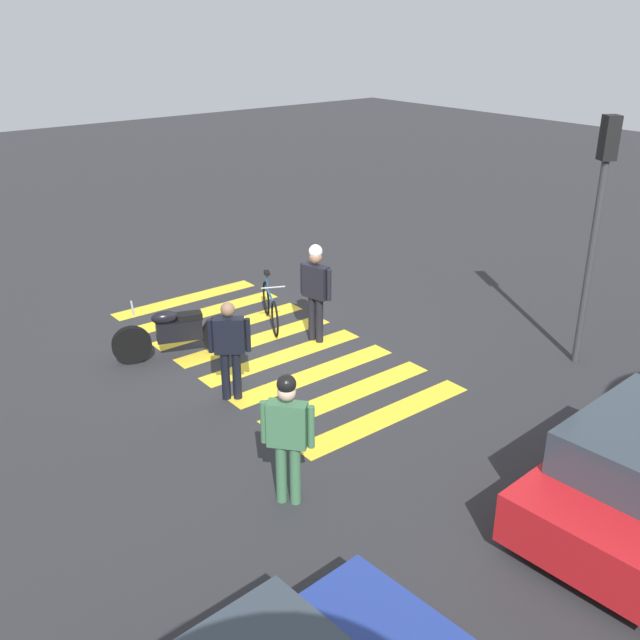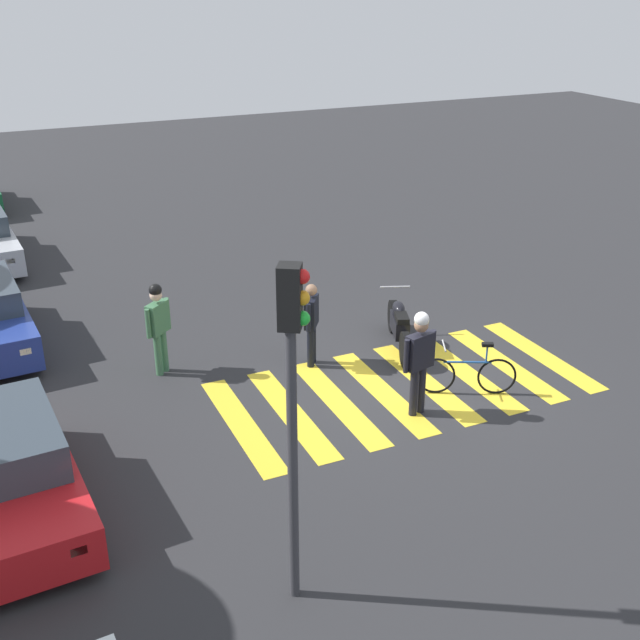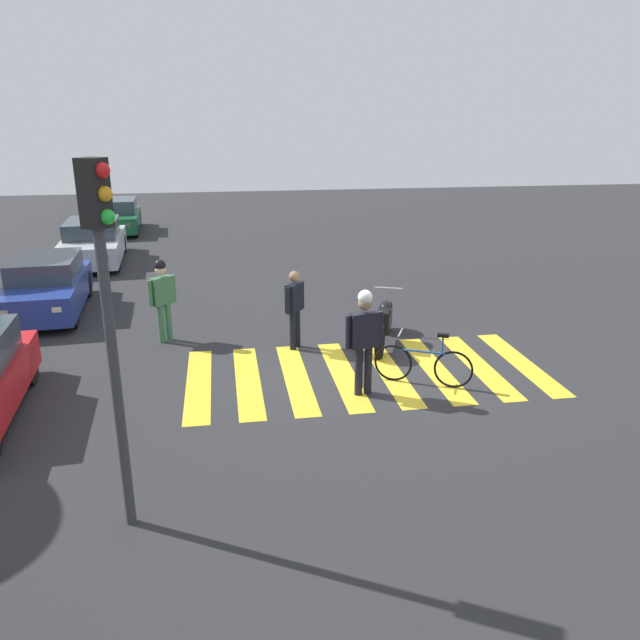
# 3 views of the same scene
# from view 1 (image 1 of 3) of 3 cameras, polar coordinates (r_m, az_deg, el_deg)

# --- Properties ---
(ground_plane) EXTENTS (60.00, 60.00, 0.00)m
(ground_plane) POSITION_cam_1_polar(r_m,az_deg,el_deg) (13.45, -4.03, -2.23)
(ground_plane) COLOR #2B2B2D
(police_motorcycle) EXTENTS (2.17, 1.02, 1.06)m
(police_motorcycle) POSITION_cam_1_polar(r_m,az_deg,el_deg) (13.15, -11.23, -0.99)
(police_motorcycle) COLOR black
(police_motorcycle) RESTS_ON ground_plane
(leaning_bicycle) EXTENTS (0.82, 1.63, 1.01)m
(leaning_bicycle) POSITION_cam_1_polar(r_m,az_deg,el_deg) (14.31, -3.95, 1.08)
(leaning_bicycle) COLOR black
(leaning_bicycle) RESTS_ON ground_plane
(officer_on_foot) EXTENTS (0.31, 0.69, 1.90)m
(officer_on_foot) POSITION_cam_1_polar(r_m,az_deg,el_deg) (13.30, -0.34, 2.75)
(officer_on_foot) COLOR black
(officer_on_foot) RESTS_ON ground_plane
(officer_by_motorcycle) EXTENTS (0.57, 0.44, 1.67)m
(officer_by_motorcycle) POSITION_cam_1_polar(r_m,az_deg,el_deg) (11.40, -7.14, -1.97)
(officer_by_motorcycle) COLOR black
(officer_by_motorcycle) RESTS_ON ground_plane
(pedestrian_bystander) EXTENTS (0.47, 0.54, 1.81)m
(pedestrian_bystander) POSITION_cam_1_polar(r_m,az_deg,el_deg) (8.93, -2.59, -8.70)
(pedestrian_bystander) COLOR #3F724C
(pedestrian_bystander) RESTS_ON ground_plane
(crosswalk_stripes) EXTENTS (3.28, 6.75, 0.01)m
(crosswalk_stripes) POSITION_cam_1_polar(r_m,az_deg,el_deg) (13.45, -4.03, -2.21)
(crosswalk_stripes) COLOR yellow
(crosswalk_stripes) RESTS_ON ground_plane
(traffic_light_pole) EXTENTS (0.33, 0.36, 4.27)m
(traffic_light_pole) POSITION_cam_1_polar(r_m,az_deg,el_deg) (12.80, 21.13, 8.58)
(traffic_light_pole) COLOR #38383D
(traffic_light_pole) RESTS_ON ground_plane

